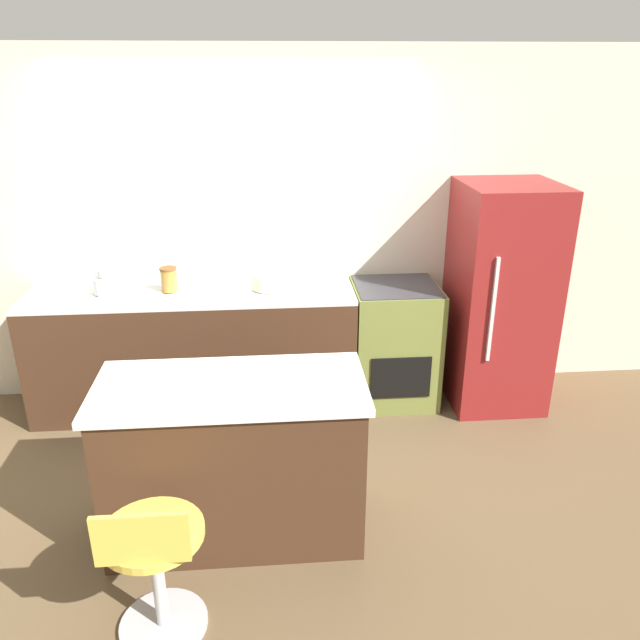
{
  "coord_description": "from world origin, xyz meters",
  "views": [
    {
      "loc": [
        0.22,
        -3.99,
        2.45
      ],
      "look_at": [
        0.53,
        -0.4,
        0.97
      ],
      "focal_mm": 35.0,
      "sensor_mm": 36.0,
      "label": 1
    }
  ],
  "objects_px": {
    "oven_range": "(394,343)",
    "stool_chair": "(155,563)",
    "kettle": "(106,283)",
    "mixing_bowl": "(269,281)",
    "refrigerator": "(500,297)"
  },
  "relations": [
    {
      "from": "oven_range",
      "to": "stool_chair",
      "type": "xyz_separation_m",
      "value": [
        -1.48,
        -2.1,
        -0.06
      ]
    },
    {
      "from": "oven_range",
      "to": "kettle",
      "type": "relative_size",
      "value": 4.83
    },
    {
      "from": "oven_range",
      "to": "mixing_bowl",
      "type": "height_order",
      "value": "mixing_bowl"
    },
    {
      "from": "stool_chair",
      "to": "mixing_bowl",
      "type": "bearing_deg",
      "value": 75.7
    },
    {
      "from": "stool_chair",
      "to": "mixing_bowl",
      "type": "distance_m",
      "value": 2.27
    },
    {
      "from": "kettle",
      "to": "mixing_bowl",
      "type": "xyz_separation_m",
      "value": [
        1.17,
        -0.0,
        -0.02
      ]
    },
    {
      "from": "oven_range",
      "to": "stool_chair",
      "type": "bearing_deg",
      "value": -125.25
    },
    {
      "from": "oven_range",
      "to": "kettle",
      "type": "distance_m",
      "value": 2.18
    },
    {
      "from": "refrigerator",
      "to": "stool_chair",
      "type": "distance_m",
      "value": 3.07
    },
    {
      "from": "oven_range",
      "to": "mixing_bowl",
      "type": "relative_size",
      "value": 3.69
    },
    {
      "from": "oven_range",
      "to": "refrigerator",
      "type": "height_order",
      "value": "refrigerator"
    },
    {
      "from": "refrigerator",
      "to": "mixing_bowl",
      "type": "height_order",
      "value": "refrigerator"
    },
    {
      "from": "oven_range",
      "to": "kettle",
      "type": "height_order",
      "value": "kettle"
    },
    {
      "from": "refrigerator",
      "to": "stool_chair",
      "type": "height_order",
      "value": "refrigerator"
    },
    {
      "from": "refrigerator",
      "to": "stool_chair",
      "type": "relative_size",
      "value": 2.09
    }
  ]
}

